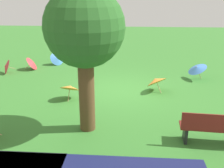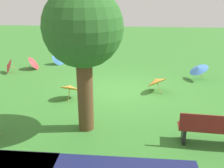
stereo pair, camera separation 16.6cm
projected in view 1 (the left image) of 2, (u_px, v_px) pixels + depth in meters
ground at (119, 90)px, 10.34m from camera, size 40.00×40.00×0.00m
park_bench at (212, 128)px, 6.54m from camera, size 1.63×0.60×0.90m
shade_tree at (84, 30)px, 6.51m from camera, size 2.09×2.09×3.93m
parasol_red_0 at (6, 66)px, 12.34m from camera, size 0.70×0.81×0.71m
parasol_orange_0 at (70, 87)px, 9.34m from camera, size 0.80×0.78×0.68m
parasol_blue_0 at (57, 58)px, 13.80m from camera, size 0.89×0.90×0.71m
parasol_blue_1 at (197, 68)px, 11.44m from camera, size 1.04×1.06×0.80m
parasol_red_2 at (33, 63)px, 13.01m from camera, size 0.72×0.79×0.68m
parasol_orange_1 at (156, 80)px, 10.09m from camera, size 1.10×1.11×0.74m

